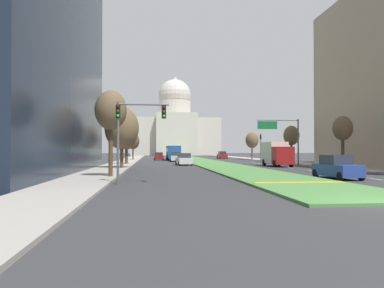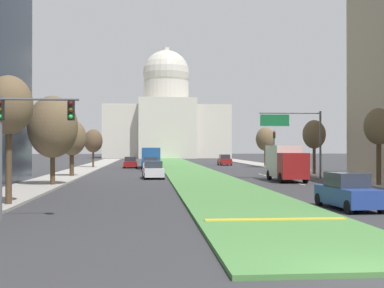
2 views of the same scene
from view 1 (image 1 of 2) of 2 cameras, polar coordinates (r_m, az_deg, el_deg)
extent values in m
plane|color=#333335|center=(81.16, 0.20, -2.43)|extent=(296.74, 296.74, 0.00)
cube|color=#4C8442|center=(74.47, 0.78, -2.51)|extent=(6.37, 121.39, 0.14)
cube|color=gold|center=(23.73, 16.32, -5.75)|extent=(5.74, 0.50, 0.04)
cube|color=silver|center=(30.73, 26.36, -4.87)|extent=(0.16, 2.40, 0.01)
cube|color=silver|center=(39.80, 18.32, -3.98)|extent=(0.16, 2.40, 0.01)
cube|color=silver|center=(46.00, 14.83, -3.57)|extent=(0.16, 2.40, 0.01)
cube|color=silver|center=(58.65, 10.14, -3.00)|extent=(0.16, 2.40, 0.01)
cube|color=silver|center=(60.31, 9.68, -2.94)|extent=(0.16, 2.40, 0.01)
cube|color=#9E9991|center=(67.33, -10.17, -2.67)|extent=(4.00, 121.39, 0.15)
cube|color=#9E9991|center=(70.92, 12.51, -2.57)|extent=(4.00, 121.39, 0.15)
cube|color=beige|center=(148.43, -2.71, 1.09)|extent=(34.65, 20.19, 14.56)
cube|color=beige|center=(136.40, -2.40, 1.57)|extent=(15.25, 4.00, 16.01)
cylinder|color=beige|center=(149.20, -2.70, 5.27)|extent=(12.86, 12.86, 7.21)
sphere|color=beige|center=(149.95, -2.70, 7.51)|extent=(13.21, 13.21, 13.21)
cylinder|color=beige|center=(150.93, -2.70, 9.75)|extent=(1.80, 1.80, 3.00)
cylinder|color=#515456|center=(23.48, -11.45, 0.14)|extent=(0.16, 0.16, 5.20)
cube|color=black|center=(23.59, -11.43, 5.00)|extent=(0.28, 0.24, 0.84)
sphere|color=#510F0F|center=(23.49, -11.46, 5.71)|extent=(0.18, 0.18, 0.18)
sphere|color=#4C380F|center=(23.46, -11.46, 5.03)|extent=(0.18, 0.18, 0.18)
sphere|color=#1ED838|center=(23.43, -11.47, 4.35)|extent=(0.18, 0.18, 0.18)
cylinder|color=#515456|center=(23.55, -7.53, 6.10)|extent=(3.20, 0.10, 0.10)
cube|color=black|center=(23.51, -4.40, 5.01)|extent=(0.28, 0.24, 0.84)
sphere|color=#510F0F|center=(23.40, -4.39, 5.72)|extent=(0.18, 0.18, 0.18)
sphere|color=#4C380F|center=(23.37, -4.39, 5.04)|extent=(0.18, 0.18, 0.18)
sphere|color=#1ED838|center=(23.34, -4.39, 4.36)|extent=(0.18, 0.18, 0.18)
cylinder|color=#515456|center=(69.87, 10.63, -0.53)|extent=(0.16, 0.16, 5.20)
cube|color=black|center=(69.91, 10.63, 1.11)|extent=(0.28, 0.24, 0.84)
sphere|color=red|center=(69.78, 10.66, 1.34)|extent=(0.18, 0.18, 0.18)
sphere|color=#4C380F|center=(69.77, 10.66, 1.11)|extent=(0.18, 0.18, 0.18)
sphere|color=#0F4219|center=(69.77, 10.66, 0.88)|extent=(0.18, 0.18, 0.18)
cylinder|color=#515456|center=(53.64, 16.19, 0.29)|extent=(0.20, 0.20, 6.50)
cylinder|color=#515456|center=(52.73, 13.17, 3.61)|extent=(5.97, 0.12, 0.12)
cube|color=#146033|center=(52.16, 11.65, 2.89)|extent=(2.80, 0.08, 1.10)
cylinder|color=#4C3823|center=(28.70, -12.55, -0.78)|extent=(0.32, 0.32, 4.46)
ellipsoid|color=brown|center=(28.86, -12.53, 5.16)|extent=(2.43, 2.43, 3.04)
cylinder|color=#4C3823|center=(42.28, -10.88, -1.51)|extent=(0.36, 0.36, 3.42)
ellipsoid|color=brown|center=(42.35, -10.87, 2.44)|extent=(3.85, 3.85, 4.82)
cylinder|color=#4C3823|center=(45.21, 22.41, -1.09)|extent=(0.37, 0.37, 3.95)
ellipsoid|color=brown|center=(45.28, 22.40, 2.30)|extent=(2.25, 2.25, 2.82)
cylinder|color=#4C3823|center=(54.28, -10.17, -1.54)|extent=(0.43, 0.43, 3.10)
ellipsoid|color=brown|center=(54.31, -10.16, 1.05)|extent=(2.88, 2.88, 3.60)
cylinder|color=#4C3823|center=(59.79, 15.22, -1.20)|extent=(0.33, 0.33, 3.65)
ellipsoid|color=brown|center=(59.83, 15.21, 1.29)|extent=(2.48, 2.48, 3.10)
cylinder|color=#4C3823|center=(76.41, -9.18, -1.35)|extent=(0.28, 0.28, 3.10)
ellipsoid|color=brown|center=(76.42, -9.17, 0.44)|extent=(2.67, 2.67, 3.34)
cylinder|color=#4C3823|center=(79.76, 9.33, -1.23)|extent=(0.29, 0.29, 3.37)
ellipsoid|color=brown|center=(79.79, 9.32, 0.60)|extent=(2.78, 2.78, 3.48)
cube|color=navy|center=(29.53, 21.63, -3.80)|extent=(2.00, 4.49, 0.87)
cube|color=#282D38|center=(29.65, 21.45, -2.27)|extent=(1.66, 2.19, 0.71)
cylinder|color=black|center=(28.51, 24.84, -4.56)|extent=(0.25, 0.65, 0.64)
cylinder|color=black|center=(27.64, 22.08, -4.70)|extent=(0.25, 0.65, 0.64)
cylinder|color=black|center=(31.46, 21.25, -4.23)|extent=(0.25, 0.65, 0.64)
cylinder|color=black|center=(30.68, 18.66, -4.33)|extent=(0.25, 0.65, 0.64)
cube|color=silver|center=(51.58, -1.29, -2.61)|extent=(2.09, 4.60, 0.82)
cube|color=#282D38|center=(51.38, -1.26, -1.79)|extent=(1.74, 2.25, 0.67)
cylinder|color=black|center=(53.26, -2.46, -2.89)|extent=(0.26, 0.65, 0.64)
cylinder|color=black|center=(53.49, -0.67, -2.88)|extent=(0.26, 0.65, 0.64)
cylinder|color=black|center=(49.69, -1.96, -3.04)|extent=(0.26, 0.65, 0.64)
cylinder|color=black|center=(49.94, -0.04, -3.03)|extent=(0.26, 0.65, 0.64)
cube|color=silver|center=(67.59, -2.50, -2.19)|extent=(2.08, 4.65, 0.85)
cube|color=#282D38|center=(67.39, -2.50, -1.54)|extent=(1.75, 2.27, 0.69)
cylinder|color=black|center=(69.42, -3.24, -2.42)|extent=(0.25, 0.65, 0.64)
cylinder|color=black|center=(69.45, -1.82, -2.42)|extent=(0.25, 0.65, 0.64)
cylinder|color=black|center=(65.75, -3.22, -2.51)|extent=(0.25, 0.65, 0.64)
cylinder|color=black|center=(65.79, -1.72, -2.51)|extent=(0.25, 0.65, 0.64)
cube|color=maroon|center=(77.05, -5.20, -2.05)|extent=(1.89, 4.69, 0.77)
cube|color=#282D38|center=(76.85, -5.20, -1.53)|extent=(1.65, 2.26, 0.63)
cylinder|color=black|center=(78.92, -5.85, -2.23)|extent=(0.23, 0.64, 0.64)
cylinder|color=black|center=(78.97, -4.63, -2.23)|extent=(0.23, 0.64, 0.64)
cylinder|color=black|center=(75.15, -5.80, -2.30)|extent=(0.23, 0.64, 0.64)
cylinder|color=black|center=(75.20, -4.52, -2.30)|extent=(0.23, 0.64, 0.64)
cube|color=maroon|center=(88.19, 4.72, -1.88)|extent=(1.84, 4.59, 0.87)
cube|color=#282D38|center=(88.36, 4.69, -1.36)|extent=(1.61, 2.21, 0.71)
cylinder|color=black|center=(86.55, 5.49, -2.11)|extent=(0.22, 0.64, 0.64)
cylinder|color=black|center=(86.23, 4.40, -2.12)|extent=(0.22, 0.64, 0.64)
cylinder|color=black|center=(90.16, 5.02, -2.06)|extent=(0.22, 0.64, 0.64)
cylinder|color=black|center=(89.86, 3.97, -2.07)|extent=(0.22, 0.64, 0.64)
cube|color=maroon|center=(46.98, 13.97, -1.76)|extent=(2.30, 2.00, 2.20)
cube|color=beige|center=(49.99, 12.70, -1.31)|extent=(2.30, 4.40, 2.80)
cylinder|color=black|center=(47.38, 15.17, -2.95)|extent=(0.30, 0.90, 0.90)
cylinder|color=black|center=(46.66, 12.76, -3.00)|extent=(0.30, 0.90, 0.90)
cylinder|color=black|center=(51.41, 13.42, -2.80)|extent=(0.30, 0.90, 0.90)
cylinder|color=black|center=(50.74, 11.18, -2.83)|extent=(0.30, 0.90, 0.90)
cube|color=#1E4C8C|center=(76.14, -2.95, -1.25)|extent=(2.50, 11.00, 2.50)
cube|color=#232833|center=(76.14, -2.95, -0.98)|extent=(2.52, 10.12, 0.90)
cylinder|color=black|center=(80.40, -3.94, -2.08)|extent=(0.32, 1.00, 1.00)
cylinder|color=black|center=(80.52, -2.30, -2.08)|extent=(0.32, 1.00, 1.00)
cylinder|color=black|center=(72.21, -3.68, -2.22)|extent=(0.32, 1.00, 1.00)
cylinder|color=black|center=(72.34, -1.86, -2.22)|extent=(0.32, 1.00, 1.00)
camera|label=2|loc=(4.36, 61.35, 11.23)|focal=47.97mm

